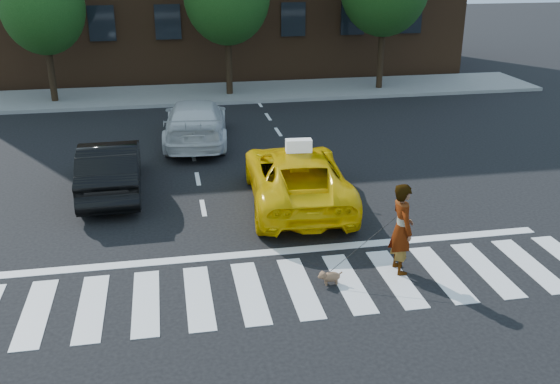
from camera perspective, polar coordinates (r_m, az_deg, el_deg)
name	(u,v)px	position (r m, az deg, el deg)	size (l,w,h in m)	color
ground	(300,287)	(12.52, 1.83, -8.71)	(120.00, 120.00, 0.00)	black
crosswalk	(300,287)	(12.52, 1.83, -8.69)	(13.00, 2.40, 0.01)	silver
stop_line	(285,251)	(13.89, 0.41, -5.42)	(12.00, 0.30, 0.01)	silver
sidewalk_far	(218,93)	(28.83, -5.72, 8.98)	(30.00, 4.00, 0.15)	slate
taxi	(297,176)	(16.21, 1.53, 1.45)	(2.44, 5.30, 1.47)	#E9B904
black_sedan	(110,167)	(17.50, -15.25, 2.19)	(1.54, 4.43, 1.46)	black
white_suv	(196,121)	(21.59, -7.72, 6.43)	(2.08, 5.11, 1.48)	silver
woman	(402,229)	(12.91, 11.07, -3.30)	(0.71, 0.46, 1.94)	#999999
dog	(329,277)	(12.59, 4.54, -7.71)	(0.51, 0.19, 0.29)	#9C744F
taxi_sign	(299,146)	(15.73, 1.72, 4.27)	(0.65, 0.28, 0.32)	white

